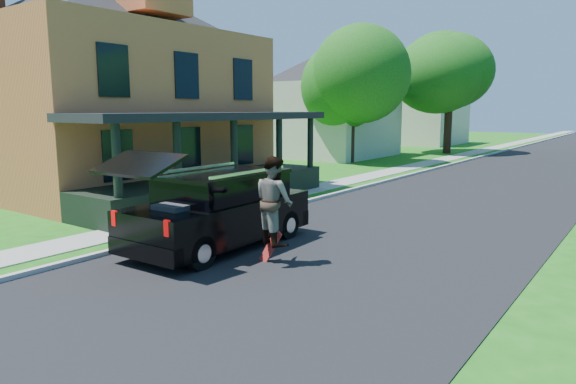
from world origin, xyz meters
The scene contains 13 objects.
ground centered at (0.00, 0.00, 0.00)m, with size 140.00×140.00×0.00m, color #1A6013.
street centered at (0.00, 20.00, 0.00)m, with size 8.00×120.00×0.02m, color black.
curb centered at (-4.05, 20.00, 0.00)m, with size 0.15×120.00×0.12m, color #ADADA7.
sidewalk centered at (-5.60, 20.00, 0.00)m, with size 1.30×120.00×0.03m, color gray.
front_walk centered at (-9.50, 6.00, 0.00)m, with size 6.50×1.20×0.03m, color gray.
main_house centered at (-12.80, 5.99, 4.92)m, with size 15.56×15.56×10.10m.
neighbor_house_mid centered at (-13.50, 24.00, 4.19)m, with size 12.78×12.78×8.30m.
neighbor_house_far centered at (-13.50, 40.00, 4.19)m, with size 12.78×12.78×8.30m.
black_suv centered at (-2.48, 1.77, 0.91)m, with size 2.09×5.17×2.39m.
skateboarder centered at (-0.64, 1.50, 1.36)m, with size 1.11×1.00×1.87m.
skateboard centered at (-0.78, 1.50, 0.26)m, with size 0.60×0.27×0.89m.
tree_left_mid centered at (-9.72, 20.89, 5.45)m, with size 7.04×7.17×8.60m.
tree_left_far centered at (-7.15, 30.89, 6.04)m, with size 6.40×6.26×9.40m.
Camera 1 is at (5.78, -6.81, 3.23)m, focal length 32.00 mm.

